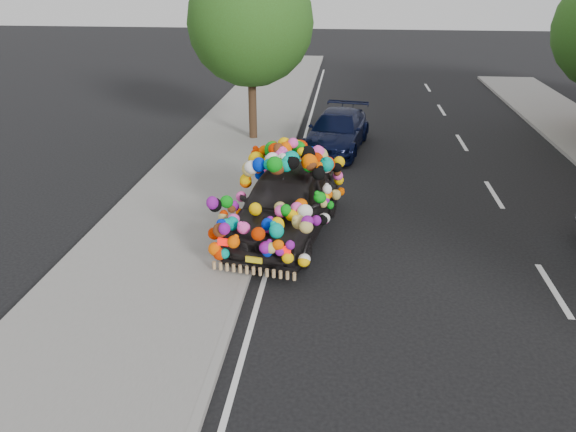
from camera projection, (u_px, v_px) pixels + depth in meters
The scene contains 7 objects.
ground at pixel (365, 280), 11.15m from camera, with size 100.00×100.00×0.00m, color black.
sidewalk at pixel (155, 266), 11.54m from camera, with size 4.00×60.00×0.12m, color gray.
kerb at pixel (249, 271), 11.35m from camera, with size 0.15×60.00×0.13m, color gray.
lane_markings at pixel (553, 290), 10.80m from camera, with size 6.00×50.00×0.01m, color silver, non-canonical shape.
tree_near_sidewalk at pixel (250, 23), 18.52m from camera, with size 4.20×4.20×6.13m.
plush_art_car at pixel (286, 187), 12.68m from camera, with size 2.96×5.07×2.21m.
navy_sedan at pixel (337, 131), 18.92m from camera, with size 1.77×4.35×1.26m, color black.
Camera 1 is at (-0.51, -9.78, 5.68)m, focal length 35.00 mm.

